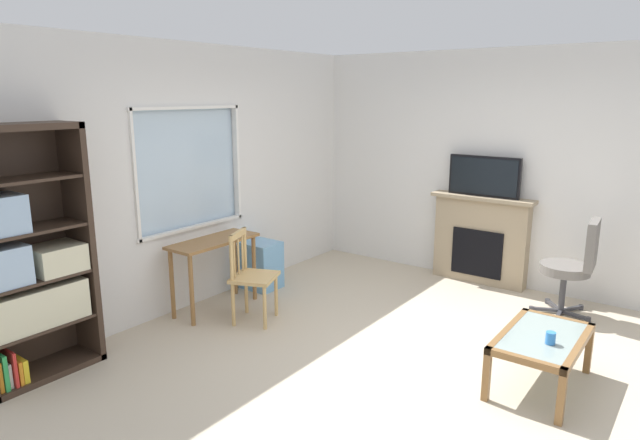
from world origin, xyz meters
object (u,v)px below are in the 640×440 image
tv (484,176)px  coffee_table (542,343)px  plastic_drawer_unit (261,265)px  fireplace (480,239)px  wooden_chair (251,276)px  sippy_cup (551,338)px  office_chair (575,263)px  desk_under_window (214,253)px  bookshelf (25,267)px

tv → coffee_table: tv is taller
plastic_drawer_unit → fireplace: size_ratio=0.46×
wooden_chair → tv: size_ratio=1.09×
wooden_chair → tv: 2.91m
coffee_table → sippy_cup: (-0.12, -0.08, 0.11)m
office_chair → plastic_drawer_unit: bearing=112.0°
desk_under_window → fireplace: size_ratio=0.82×
tv → sippy_cup: 2.67m
office_chair → sippy_cup: office_chair is taller
bookshelf → plastic_drawer_unit: bookshelf is taller
fireplace → tv: bearing=-180.0°
desk_under_window → tv: tv is taller
desk_under_window → plastic_drawer_unit: size_ratio=1.78×
bookshelf → coffee_table: size_ratio=2.11×
office_chair → coffee_table: bearing=-175.4°
plastic_drawer_unit → fireplace: 2.59m
plastic_drawer_unit → desk_under_window: bearing=-176.2°
tv → office_chair: tv is taller
bookshelf → office_chair: size_ratio=1.98×
wooden_chair → plastic_drawer_unit: bearing=36.7°
wooden_chair → office_chair: office_chair is taller
sippy_cup → tv: bearing=31.8°
bookshelf → office_chair: (3.81, -3.13, -0.35)m
tv → office_chair: bearing=-110.9°
fireplace → sippy_cup: fireplace is taller
bookshelf → plastic_drawer_unit: 2.65m
office_chair → sippy_cup: 1.74m
sippy_cup → office_chair: bearing=7.0°
plastic_drawer_unit → tv: (1.67, -1.94, 1.00)m
desk_under_window → wooden_chair: bearing=-90.4°
wooden_chair → sippy_cup: 2.73m
wooden_chair → fireplace: fireplace is taller
coffee_table → sippy_cup: size_ratio=10.41×
bookshelf → tv: bookshelf is taller
bookshelf → fireplace: bookshelf is taller
wooden_chair → coffee_table: 2.67m
office_chair → fireplace: bearing=68.3°
wooden_chair → coffee_table: size_ratio=0.96×
tv → sippy_cup: tv is taller
fireplace → sippy_cup: bearing=-148.4°
desk_under_window → fireplace: fireplace is taller
fireplace → office_chair: size_ratio=1.19×
desk_under_window → coffee_table: desk_under_window is taller
plastic_drawer_unit → coffee_table: (-0.37, -3.20, 0.08)m
desk_under_window → coffee_table: 3.19m
plastic_drawer_unit → office_chair: (1.24, -3.07, 0.28)m
desk_under_window → sippy_cup: bearing=-85.3°
tv → coffee_table: size_ratio=0.88×
plastic_drawer_unit → sippy_cup: plastic_drawer_unit is taller
bookshelf → fireplace: 4.72m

